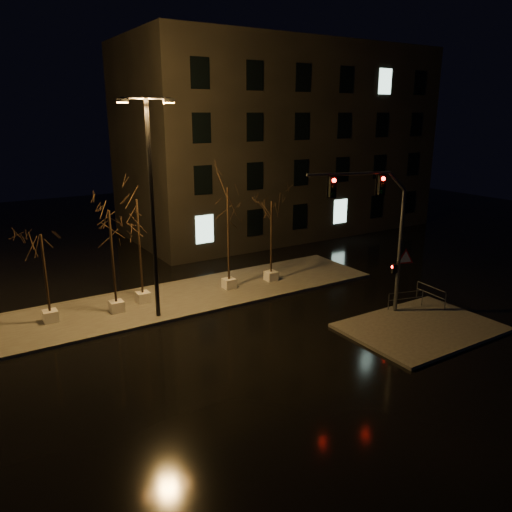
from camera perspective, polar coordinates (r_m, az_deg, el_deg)
ground at (r=22.64m, az=-1.29°, el=-9.39°), size 90.00×90.00×0.00m
median at (r=27.54m, az=-7.72°, el=-4.62°), size 22.00×5.00×0.15m
sidewalk_corner at (r=24.75m, az=18.32°, el=-7.77°), size 7.00×5.00×0.15m
building at (r=43.23m, az=2.48°, el=13.07°), size 25.00×12.00×15.00m
tree_0 at (r=24.88m, az=-23.18°, el=0.17°), size 1.80×1.80×4.38m
tree_1 at (r=24.89m, az=-16.28°, el=2.44°), size 1.80×1.80×5.27m
tree_2 at (r=25.80m, az=-13.33°, el=3.68°), size 1.80×1.80×5.59m
tree_3 at (r=27.26m, az=-3.23°, el=5.21°), size 1.80×1.80×5.89m
tree_4 at (r=28.72m, az=1.77°, el=4.23°), size 1.80×1.80×4.87m
traffic_signal_mast at (r=24.34m, az=14.05°, el=3.75°), size 5.47×1.87×6.99m
streetlight_main at (r=23.51m, az=-11.86°, el=6.74°), size 2.56×0.57×10.25m
guard_rail_a at (r=26.52m, az=16.75°, el=-4.53°), size 1.93×0.57×0.86m
guard_rail_b at (r=27.46m, az=19.38°, el=-3.96°), size 0.21×1.98×0.94m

